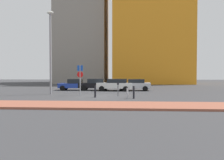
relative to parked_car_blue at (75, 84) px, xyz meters
name	(u,v)px	position (x,y,z in m)	size (l,w,h in m)	color
ground_plane	(102,96)	(4.33, -7.09, -0.74)	(120.00, 120.00, 0.00)	#38383A
sidewalk_brick	(91,105)	(4.33, -13.15, -0.67)	(40.00, 3.01, 0.14)	#93513D
parked_car_blue	(75,84)	(0.00, 0.00, 0.00)	(4.08, 2.10, 1.47)	#1E389E
parked_car_black	(95,84)	(2.65, 0.01, 0.03)	(4.13, 2.01, 1.49)	black
parked_car_white	(115,84)	(5.31, -0.63, 0.05)	(4.45, 2.26, 1.50)	white
parked_car_silver	(134,85)	(7.73, -0.19, 0.02)	(4.31, 2.13, 1.46)	#B7BABF
parking_sign_post	(80,76)	(2.14, -6.52, 1.14)	(0.60, 0.10, 2.99)	gray
parking_meter	(118,87)	(5.88, -7.21, 0.15)	(0.18, 0.14, 1.38)	#4C4C51
street_lamp	(50,47)	(-1.15, -5.61, 4.18)	(0.70, 0.36, 8.56)	gray
traffic_bollard_near	(95,92)	(3.86, -8.17, -0.22)	(0.17, 0.17, 1.05)	black
traffic_bollard_mid	(127,93)	(6.74, -8.92, -0.28)	(0.15, 0.15, 0.93)	#B7B7BC
traffic_bollard_far	(134,92)	(7.28, -8.84, -0.20)	(0.16, 0.16, 1.08)	black
building_colorful_midrise	(150,21)	(12.37, 21.36, 13.61)	(16.78, 12.72, 28.71)	orange
building_under_construction	(84,35)	(-3.56, 23.79, 10.97)	(11.45, 13.42, 23.43)	gray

